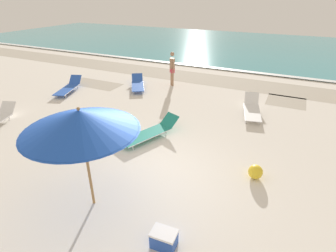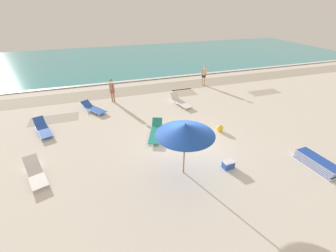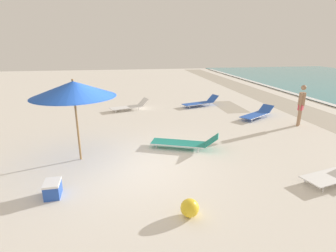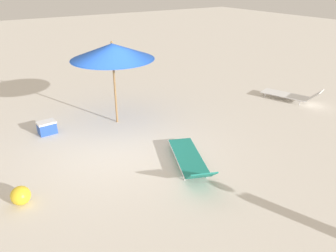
# 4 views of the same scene
# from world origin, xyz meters

# --- Properties ---
(ground_plane) EXTENTS (60.00, 60.00, 0.16)m
(ground_plane) POSITION_xyz_m (0.00, 0.01, -0.08)
(ground_plane) COLOR silver
(beach_umbrella) EXTENTS (2.40, 2.40, 2.47)m
(beach_umbrella) POSITION_xyz_m (-0.67, -1.41, 2.17)
(beach_umbrella) COLOR #9E7547
(beach_umbrella) RESTS_ON ground_plane
(sun_lounger_under_umbrella) EXTENTS (1.24, 2.13, 0.56)m
(sun_lounger_under_umbrella) POSITION_xyz_m (-6.75, 0.25, 0.22)
(sun_lounger_under_umbrella) COLOR white
(sun_lounger_under_umbrella) RESTS_ON ground_plane
(sun_lounger_beside_umbrella) EXTENTS (1.28, 2.24, 0.56)m
(sun_lounger_beside_umbrella) POSITION_xyz_m (-7.02, 4.27, 0.21)
(sun_lounger_beside_umbrella) COLOR blue
(sun_lounger_beside_umbrella) RESTS_ON ground_plane
(sun_lounger_near_water_right) EXTENTS (1.67, 2.13, 0.49)m
(sun_lounger_near_water_right) POSITION_xyz_m (-4.18, 6.24, 0.21)
(sun_lounger_near_water_right) COLOR blue
(sun_lounger_near_water_right) RESTS_ON ground_plane
(sun_lounger_mid_beach_solo) EXTENTS (1.39, 2.32, 0.54)m
(sun_lounger_mid_beach_solo) POSITION_xyz_m (-1.01, 1.95, 0.21)
(sun_lounger_mid_beach_solo) COLOR #1E8475
(sun_lounger_mid_beach_solo) RESTS_ON ground_plane
(beachgoer_wading_adult) EXTENTS (0.34, 0.35, 1.76)m
(beachgoer_wading_adult) POSITION_xyz_m (-2.74, 7.42, 1.00)
(beachgoer_wading_adult) COLOR #A37A5B
(beachgoer_wading_adult) RESTS_ON ground_plane
(beach_ball) EXTENTS (0.39, 0.39, 0.39)m
(beach_ball) POSITION_xyz_m (2.60, 1.22, 0.19)
(beach_ball) COLOR yellow
(beach_ball) RESTS_ON ground_plane
(cooler_box) EXTENTS (0.52, 0.38, 0.37)m
(cooler_box) POSITION_xyz_m (1.35, -1.74, 0.19)
(cooler_box) COLOR blue
(cooler_box) RESTS_ON ground_plane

